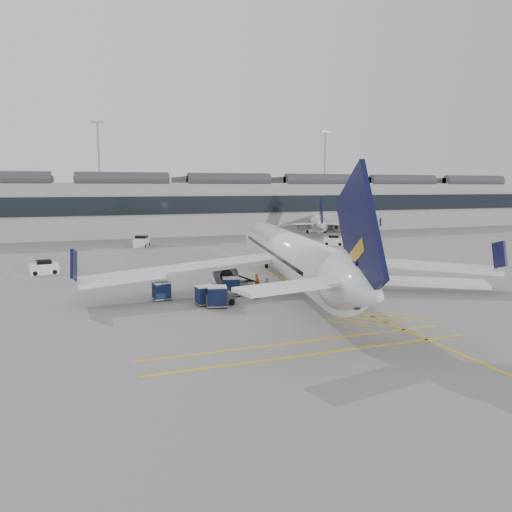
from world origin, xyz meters
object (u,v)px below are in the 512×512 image
object	(u,v)px
airliner_main	(292,255)
belt_loader	(232,284)
baggage_cart_a	(217,296)
ramp_agent_a	(257,283)
ramp_agent_b	(256,289)
pushback_tug	(219,298)

from	to	relation	value
airliner_main	belt_loader	bearing A→B (deg)	168.17
baggage_cart_a	ramp_agent_a	size ratio (longest dim) A/B	1.14
belt_loader	ramp_agent_b	distance (m)	4.88
ramp_agent_a	ramp_agent_b	xyz separation A→B (m)	(-1.25, -3.00, 0.02)
belt_loader	ramp_agent_b	bearing A→B (deg)	-86.73
belt_loader	ramp_agent_b	world-z (taller)	belt_loader
baggage_cart_a	ramp_agent_b	size ratio (longest dim) A/B	1.11
airliner_main	baggage_cart_a	world-z (taller)	airliner_main
pushback_tug	ramp_agent_a	bearing A→B (deg)	28.47
airliner_main	ramp_agent_a	size ratio (longest dim) A/B	25.33
baggage_cart_a	ramp_agent_a	bearing A→B (deg)	53.09
ramp_agent_a	pushback_tug	distance (m)	6.52
ramp_agent_a	airliner_main	bearing A→B (deg)	-54.28
belt_loader	ramp_agent_a	xyz separation A→B (m)	(2.06, -1.80, 0.31)
ramp_agent_a	pushback_tug	size ratio (longest dim) A/B	0.64
belt_loader	ramp_agent_a	size ratio (longest dim) A/B	2.77
baggage_cart_a	ramp_agent_b	xyz separation A→B (m)	(4.25, 1.88, -0.09)
ramp_agent_b	baggage_cart_a	bearing A→B (deg)	1.06
airliner_main	baggage_cart_a	bearing A→B (deg)	-142.78
baggage_cart_a	pushback_tug	size ratio (longest dim) A/B	0.73
baggage_cart_a	airliner_main	bearing A→B (deg)	37.41
ramp_agent_a	ramp_agent_b	world-z (taller)	ramp_agent_b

